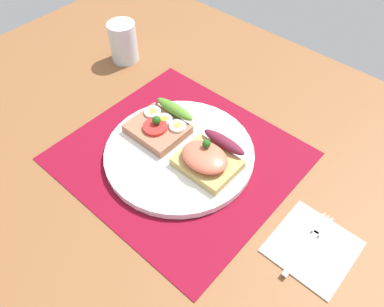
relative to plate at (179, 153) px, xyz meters
The scene contains 8 objects.
ground_plane 2.55cm from the plate, ahead, with size 120.00×90.00×3.20cm, color brown.
placemat 0.80cm from the plate, ahead, with size 38.28×35.57×0.30cm, color maroon.
plate is the anchor object (origin of this frame).
sandwich_egg_tomato 6.46cm from the plate, 165.63° to the left, with size 9.98×9.92×3.93cm.
sandwich_salmon 6.47cm from the plate, ahead, with size 10.09×9.45×5.31cm.
napkin 26.88cm from the plate, ahead, with size 11.44×11.62×0.60cm, color white.
fork 26.13cm from the plate, ahead, with size 1.62×12.82×0.32cm.
drinking_glass 32.48cm from the plate, 155.18° to the left, with size 6.08×6.08×8.91cm, color silver.
Camera 1 is at (31.14, -31.81, 51.88)cm, focal length 35.72 mm.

